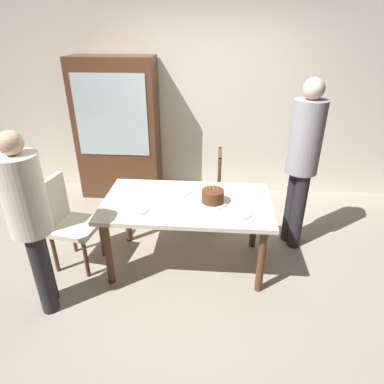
{
  "coord_description": "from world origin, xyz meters",
  "views": [
    {
      "loc": [
        0.27,
        -2.8,
        2.26
      ],
      "look_at": [
        0.05,
        0.0,
        0.83
      ],
      "focal_mm": 31.24,
      "sensor_mm": 36.0,
      "label": 1
    }
  ],
  "objects_px": {
    "person_guest": "(303,157)",
    "chair_spindle_back": "(204,191)",
    "birthday_cake": "(213,197)",
    "person_celebrant": "(29,217)",
    "plate_far_side": "(181,191)",
    "china_cabinet": "(118,130)",
    "dining_table": "(187,209)",
    "chair_upholstered": "(66,218)",
    "plate_near_celebrant": "(136,209)",
    "plate_near_guest": "(238,213)"
  },
  "relations": [
    {
      "from": "plate_far_side",
      "to": "plate_near_guest",
      "type": "bearing_deg",
      "value": -35.83
    },
    {
      "from": "person_celebrant",
      "to": "person_guest",
      "type": "distance_m",
      "value": 2.58
    },
    {
      "from": "dining_table",
      "to": "plate_far_side",
      "type": "xyz_separation_m",
      "value": [
        -0.08,
        0.2,
        0.1
      ]
    },
    {
      "from": "chair_upholstered",
      "to": "chair_spindle_back",
      "type": "bearing_deg",
      "value": 32.72
    },
    {
      "from": "dining_table",
      "to": "plate_near_celebrant",
      "type": "bearing_deg",
      "value": -155.32
    },
    {
      "from": "birthday_cake",
      "to": "chair_upholstered",
      "type": "relative_size",
      "value": 0.29
    },
    {
      "from": "chair_upholstered",
      "to": "plate_far_side",
      "type": "bearing_deg",
      "value": 14.47
    },
    {
      "from": "birthday_cake",
      "to": "plate_far_side",
      "type": "bearing_deg",
      "value": 146.8
    },
    {
      "from": "plate_near_celebrant",
      "to": "chair_spindle_back",
      "type": "relative_size",
      "value": 0.23
    },
    {
      "from": "china_cabinet",
      "to": "person_celebrant",
      "type": "bearing_deg",
      "value": -91.94
    },
    {
      "from": "person_guest",
      "to": "birthday_cake",
      "type": "bearing_deg",
      "value": -152.42
    },
    {
      "from": "dining_table",
      "to": "china_cabinet",
      "type": "distance_m",
      "value": 1.93
    },
    {
      "from": "plate_far_side",
      "to": "person_celebrant",
      "type": "xyz_separation_m",
      "value": [
        -1.09,
        -0.89,
        0.17
      ]
    },
    {
      "from": "person_celebrant",
      "to": "person_guest",
      "type": "height_order",
      "value": "person_guest"
    },
    {
      "from": "plate_near_celebrant",
      "to": "chair_spindle_back",
      "type": "distance_m",
      "value": 1.17
    },
    {
      "from": "chair_upholstered",
      "to": "dining_table",
      "type": "bearing_deg",
      "value": 4.01
    },
    {
      "from": "birthday_cake",
      "to": "person_celebrant",
      "type": "height_order",
      "value": "person_celebrant"
    },
    {
      "from": "chair_spindle_back",
      "to": "dining_table",
      "type": "bearing_deg",
      "value": -100.17
    },
    {
      "from": "china_cabinet",
      "to": "birthday_cake",
      "type": "bearing_deg",
      "value": -49.52
    },
    {
      "from": "person_celebrant",
      "to": "person_guest",
      "type": "bearing_deg",
      "value": 26.26
    },
    {
      "from": "dining_table",
      "to": "plate_near_celebrant",
      "type": "xyz_separation_m",
      "value": [
        -0.44,
        -0.2,
        0.1
      ]
    },
    {
      "from": "plate_near_guest",
      "to": "china_cabinet",
      "type": "distance_m",
      "value": 2.37
    },
    {
      "from": "birthday_cake",
      "to": "china_cabinet",
      "type": "xyz_separation_m",
      "value": [
        -1.34,
        1.57,
        0.16
      ]
    },
    {
      "from": "plate_near_guest",
      "to": "person_celebrant",
      "type": "xyz_separation_m",
      "value": [
        -1.65,
        -0.48,
        0.17
      ]
    },
    {
      "from": "person_guest",
      "to": "china_cabinet",
      "type": "relative_size",
      "value": 0.96
    },
    {
      "from": "plate_far_side",
      "to": "chair_upholstered",
      "type": "relative_size",
      "value": 0.23
    },
    {
      "from": "birthday_cake",
      "to": "chair_spindle_back",
      "type": "distance_m",
      "value": 0.86
    },
    {
      "from": "person_guest",
      "to": "plate_far_side",
      "type": "bearing_deg",
      "value": -168.22
    },
    {
      "from": "chair_spindle_back",
      "to": "person_guest",
      "type": "xyz_separation_m",
      "value": [
        1.01,
        -0.31,
        0.59
      ]
    },
    {
      "from": "plate_near_celebrant",
      "to": "person_guest",
      "type": "bearing_deg",
      "value": 22.66
    },
    {
      "from": "plate_near_celebrant",
      "to": "plate_near_guest",
      "type": "bearing_deg",
      "value": 0.0
    },
    {
      "from": "chair_spindle_back",
      "to": "person_celebrant",
      "type": "bearing_deg",
      "value": -131.93
    },
    {
      "from": "plate_near_celebrant",
      "to": "chair_upholstered",
      "type": "distance_m",
      "value": 0.79
    },
    {
      "from": "chair_upholstered",
      "to": "china_cabinet",
      "type": "bearing_deg",
      "value": 86.43
    },
    {
      "from": "plate_far_side",
      "to": "person_guest",
      "type": "xyz_separation_m",
      "value": [
        1.23,
        0.26,
        0.31
      ]
    },
    {
      "from": "birthday_cake",
      "to": "plate_near_celebrant",
      "type": "xyz_separation_m",
      "value": [
        -0.69,
        -0.19,
        -0.06
      ]
    },
    {
      "from": "plate_far_side",
      "to": "chair_upholstered",
      "type": "xyz_separation_m",
      "value": [
        -1.11,
        -0.29,
        -0.21
      ]
    },
    {
      "from": "dining_table",
      "to": "plate_near_guest",
      "type": "xyz_separation_m",
      "value": [
        0.48,
        -0.2,
        0.1
      ]
    },
    {
      "from": "birthday_cake",
      "to": "chair_spindle_back",
      "type": "relative_size",
      "value": 0.29
    },
    {
      "from": "person_celebrant",
      "to": "person_guest",
      "type": "relative_size",
      "value": 0.88
    },
    {
      "from": "dining_table",
      "to": "china_cabinet",
      "type": "height_order",
      "value": "china_cabinet"
    },
    {
      "from": "person_guest",
      "to": "chair_spindle_back",
      "type": "bearing_deg",
      "value": 162.72
    },
    {
      "from": "china_cabinet",
      "to": "dining_table",
      "type": "bearing_deg",
      "value": -54.97
    },
    {
      "from": "china_cabinet",
      "to": "plate_near_celebrant",
      "type": "bearing_deg",
      "value": -69.78
    },
    {
      "from": "birthday_cake",
      "to": "chair_upholstered",
      "type": "bearing_deg",
      "value": -177.08
    },
    {
      "from": "dining_table",
      "to": "plate_near_celebrant",
      "type": "distance_m",
      "value": 0.5
    },
    {
      "from": "birthday_cake",
      "to": "china_cabinet",
      "type": "relative_size",
      "value": 0.15
    },
    {
      "from": "plate_near_celebrant",
      "to": "plate_far_side",
      "type": "height_order",
      "value": "same"
    },
    {
      "from": "dining_table",
      "to": "plate_far_side",
      "type": "relative_size",
      "value": 7.33
    },
    {
      "from": "dining_table",
      "to": "plate_far_side",
      "type": "distance_m",
      "value": 0.24
    }
  ]
}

